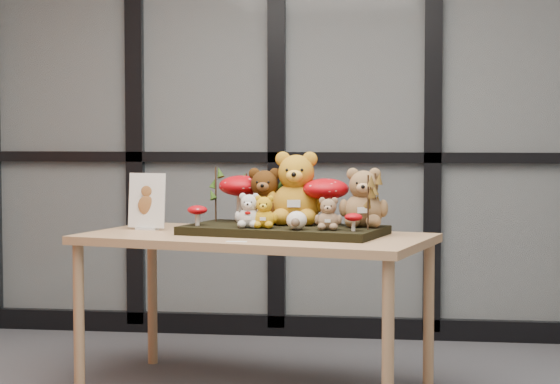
# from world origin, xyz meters

# --- Properties ---
(glass_partition) EXTENTS (4.90, 0.06, 2.78)m
(glass_partition) POSITION_xyz_m (-0.00, 2.47, 1.42)
(glass_partition) COLOR #2D383F
(glass_partition) RESTS_ON floor
(display_table) EXTENTS (1.70, 1.14, 0.73)m
(display_table) POSITION_xyz_m (-0.37, 1.16, 0.66)
(display_table) COLOR tan
(display_table) RESTS_ON floor
(diorama_tray) EXTENTS (0.98, 0.65, 0.04)m
(diorama_tray) POSITION_xyz_m (-0.24, 1.19, 0.75)
(diorama_tray) COLOR black
(diorama_tray) RESTS_ON display_table
(bear_pooh_yellow) EXTENTS (0.34, 0.32, 0.37)m
(bear_pooh_yellow) POSITION_xyz_m (-0.19, 1.30, 0.95)
(bear_pooh_yellow) COLOR #C1841B
(bear_pooh_yellow) RESTS_ON diorama_tray
(bear_brown_medium) EXTENTS (0.26, 0.25, 0.29)m
(bear_brown_medium) POSITION_xyz_m (-0.34, 1.31, 0.91)
(bear_brown_medium) COLOR #42230A
(bear_brown_medium) RESTS_ON diorama_tray
(bear_tan_back) EXTENTS (0.27, 0.25, 0.29)m
(bear_tan_back) POSITION_xyz_m (0.13, 1.21, 0.91)
(bear_tan_back) COLOR olive
(bear_tan_back) RESTS_ON diorama_tray
(bear_small_yellow) EXTENTS (0.15, 0.14, 0.16)m
(bear_small_yellow) POSITION_xyz_m (-0.31, 1.09, 0.85)
(bear_small_yellow) COLOR gold
(bear_small_yellow) RESTS_ON diorama_tray
(bear_white_bow) EXTENTS (0.16, 0.15, 0.17)m
(bear_white_bow) POSITION_xyz_m (-0.38, 1.09, 0.85)
(bear_white_bow) COLOR silver
(bear_white_bow) RESTS_ON diorama_tray
(bear_beige_small) EXTENTS (0.14, 0.14, 0.16)m
(bear_beige_small) POSITION_xyz_m (-0.02, 1.04, 0.85)
(bear_beige_small) COLOR #8B6B4B
(bear_beige_small) RESTS_ON diorama_tray
(plush_cream_hedgehog) EXTENTS (0.08, 0.08, 0.09)m
(plush_cream_hedgehog) POSITION_xyz_m (-0.16, 1.02, 0.81)
(plush_cream_hedgehog) COLOR white
(plush_cream_hedgehog) RESTS_ON diorama_tray
(mushroom_back_left) EXTENTS (0.22, 0.22, 0.24)m
(mushroom_back_left) POSITION_xyz_m (-0.47, 1.40, 0.89)
(mushroom_back_left) COLOR #A5050C
(mushroom_back_left) RESTS_ON diorama_tray
(mushroom_back_right) EXTENTS (0.21, 0.21, 0.24)m
(mushroom_back_right) POSITION_xyz_m (-0.05, 1.27, 0.89)
(mushroom_back_right) COLOR #A5050C
(mushroom_back_right) RESTS_ON diorama_tray
(mushroom_front_left) EXTENTS (0.09, 0.09, 0.10)m
(mushroom_front_left) POSITION_xyz_m (-0.63, 1.17, 0.82)
(mushroom_front_left) COLOR #A5050C
(mushroom_front_left) RESTS_ON diorama_tray
(mushroom_front_right) EXTENTS (0.08, 0.08, 0.09)m
(mushroom_front_right) POSITION_xyz_m (0.09, 1.00, 0.81)
(mushroom_front_right) COLOR #A5050C
(mushroom_front_right) RESTS_ON diorama_tray
(sprig_green_far_left) EXTENTS (0.05, 0.05, 0.26)m
(sprig_green_far_left) POSITION_xyz_m (-0.60, 1.40, 0.90)
(sprig_green_far_left) COLOR #193C0D
(sprig_green_far_left) RESTS_ON diorama_tray
(sprig_green_mid_left) EXTENTS (0.05, 0.05, 0.23)m
(sprig_green_mid_left) POSITION_xyz_m (-0.45, 1.41, 0.88)
(sprig_green_mid_left) COLOR #193C0D
(sprig_green_mid_left) RESTS_ON diorama_tray
(sprig_dry_far_right) EXTENTS (0.05, 0.05, 0.24)m
(sprig_dry_far_right) POSITION_xyz_m (0.18, 1.18, 0.89)
(sprig_dry_far_right) COLOR brown
(sprig_dry_far_right) RESTS_ON diorama_tray
(sprig_dry_mid_right) EXTENTS (0.05, 0.05, 0.24)m
(sprig_dry_mid_right) POSITION_xyz_m (0.15, 1.07, 0.89)
(sprig_dry_mid_right) COLOR brown
(sprig_dry_mid_right) RESTS_ON diorama_tray
(sprig_green_centre) EXTENTS (0.05, 0.05, 0.20)m
(sprig_green_centre) POSITION_xyz_m (-0.27, 1.38, 0.87)
(sprig_green_centre) COLOR #193C0D
(sprig_green_centre) RESTS_ON diorama_tray
(sign_holder) EXTENTS (0.19, 0.08, 0.27)m
(sign_holder) POSITION_xyz_m (-0.92, 1.32, 0.85)
(sign_holder) COLOR silver
(sign_holder) RESTS_ON display_table
(label_card) EXTENTS (0.09, 0.03, 0.00)m
(label_card) POSITION_xyz_m (-0.40, 0.85, 0.73)
(label_card) COLOR white
(label_card) RESTS_ON display_table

